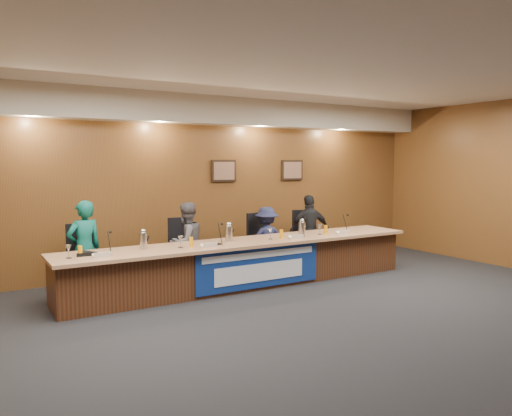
# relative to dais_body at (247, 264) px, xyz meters

# --- Properties ---
(floor) EXTENTS (10.00, 10.00, 0.00)m
(floor) POSITION_rel_dais_body_xyz_m (0.00, -2.40, -0.35)
(floor) COLOR black
(floor) RESTS_ON ground
(ceiling) EXTENTS (10.00, 8.00, 0.04)m
(ceiling) POSITION_rel_dais_body_xyz_m (0.00, -2.40, 2.85)
(ceiling) COLOR silver
(ceiling) RESTS_ON wall_back
(wall_back) EXTENTS (10.00, 0.04, 3.20)m
(wall_back) POSITION_rel_dais_body_xyz_m (0.00, 1.60, 1.25)
(wall_back) COLOR brown
(wall_back) RESTS_ON floor
(soffit) EXTENTS (10.00, 0.50, 0.50)m
(soffit) POSITION_rel_dais_body_xyz_m (0.00, 1.35, 2.60)
(soffit) COLOR beige
(soffit) RESTS_ON wall_back
(dais_body) EXTENTS (6.00, 0.80, 0.70)m
(dais_body) POSITION_rel_dais_body_xyz_m (0.00, 0.00, 0.00)
(dais_body) COLOR #452412
(dais_body) RESTS_ON floor
(dais_top) EXTENTS (6.10, 0.95, 0.05)m
(dais_top) POSITION_rel_dais_body_xyz_m (0.00, -0.05, 0.38)
(dais_top) COLOR #A87652
(dais_top) RESTS_ON dais_body
(banner) EXTENTS (2.20, 0.02, 0.65)m
(banner) POSITION_rel_dais_body_xyz_m (0.00, -0.41, 0.03)
(banner) COLOR navy
(banner) RESTS_ON dais_body
(banner_text_upper) EXTENTS (2.00, 0.01, 0.10)m
(banner_text_upper) POSITION_rel_dais_body_xyz_m (0.00, -0.43, 0.23)
(banner_text_upper) COLOR silver
(banner_text_upper) RESTS_ON banner
(banner_text_lower) EXTENTS (1.60, 0.01, 0.28)m
(banner_text_lower) POSITION_rel_dais_body_xyz_m (0.00, -0.43, -0.05)
(banner_text_lower) COLOR silver
(banner_text_lower) RESTS_ON banner
(wall_photo_left) EXTENTS (0.52, 0.04, 0.42)m
(wall_photo_left) POSITION_rel_dais_body_xyz_m (0.40, 1.57, 1.50)
(wall_photo_left) COLOR black
(wall_photo_left) RESTS_ON wall_back
(wall_photo_right) EXTENTS (0.52, 0.04, 0.42)m
(wall_photo_right) POSITION_rel_dais_body_xyz_m (2.00, 1.57, 1.50)
(wall_photo_right) COLOR black
(wall_photo_right) RESTS_ON wall_back
(panelist_a) EXTENTS (0.59, 0.45, 1.45)m
(panelist_a) POSITION_rel_dais_body_xyz_m (-2.41, 0.67, 0.38)
(panelist_a) COLOR #0B5147
(panelist_a) RESTS_ON floor
(panelist_b) EXTENTS (0.79, 0.70, 1.36)m
(panelist_b) POSITION_rel_dais_body_xyz_m (-0.77, 0.67, 0.33)
(panelist_b) COLOR #4E4C52
(panelist_b) RESTS_ON floor
(panelist_c) EXTENTS (0.84, 0.58, 1.21)m
(panelist_c) POSITION_rel_dais_body_xyz_m (0.81, 0.67, 0.25)
(panelist_c) COLOR #191D3C
(panelist_c) RESTS_ON floor
(panelist_d) EXTENTS (0.88, 0.55, 1.39)m
(panelist_d) POSITION_rel_dais_body_xyz_m (1.79, 0.67, 0.35)
(panelist_d) COLOR black
(panelist_d) RESTS_ON floor
(office_chair_a) EXTENTS (0.50, 0.50, 0.08)m
(office_chair_a) POSITION_rel_dais_body_xyz_m (-2.41, 0.77, 0.13)
(office_chair_a) COLOR black
(office_chair_a) RESTS_ON floor
(office_chair_b) EXTENTS (0.53, 0.53, 0.08)m
(office_chair_b) POSITION_rel_dais_body_xyz_m (-0.77, 0.77, 0.13)
(office_chair_b) COLOR black
(office_chair_b) RESTS_ON floor
(office_chair_c) EXTENTS (0.55, 0.55, 0.08)m
(office_chair_c) POSITION_rel_dais_body_xyz_m (0.81, 0.77, 0.13)
(office_chair_c) COLOR black
(office_chair_c) RESTS_ON floor
(office_chair_d) EXTENTS (0.59, 0.59, 0.08)m
(office_chair_d) POSITION_rel_dais_body_xyz_m (1.79, 0.77, 0.13)
(office_chair_d) COLOR black
(office_chair_d) RESTS_ON floor
(nameplate_a) EXTENTS (0.24, 0.08, 0.10)m
(nameplate_a) POSITION_rel_dais_body_xyz_m (-2.38, -0.28, 0.45)
(nameplate_a) COLOR white
(nameplate_a) RESTS_ON dais_top
(microphone_a) EXTENTS (0.07, 0.07, 0.02)m
(microphone_a) POSITION_rel_dais_body_xyz_m (-2.26, -0.16, 0.41)
(microphone_a) COLOR black
(microphone_a) RESTS_ON dais_top
(juice_glass_a) EXTENTS (0.06, 0.06, 0.15)m
(juice_glass_a) POSITION_rel_dais_body_xyz_m (-2.62, -0.07, 0.47)
(juice_glass_a) COLOR orange
(juice_glass_a) RESTS_ON dais_top
(water_glass_a) EXTENTS (0.08, 0.08, 0.18)m
(water_glass_a) POSITION_rel_dais_body_xyz_m (-2.78, -0.12, 0.49)
(water_glass_a) COLOR silver
(water_glass_a) RESTS_ON dais_top
(nameplate_b) EXTENTS (0.24, 0.08, 0.10)m
(nameplate_b) POSITION_rel_dais_body_xyz_m (-0.80, -0.30, 0.45)
(nameplate_b) COLOR white
(nameplate_b) RESTS_ON dais_top
(microphone_b) EXTENTS (0.07, 0.07, 0.02)m
(microphone_b) POSITION_rel_dais_body_xyz_m (-0.58, -0.15, 0.41)
(microphone_b) COLOR black
(microphone_b) RESTS_ON dais_top
(juice_glass_b) EXTENTS (0.06, 0.06, 0.15)m
(juice_glass_b) POSITION_rel_dais_body_xyz_m (-1.03, -0.13, 0.47)
(juice_glass_b) COLOR orange
(juice_glass_b) RESTS_ON dais_top
(water_glass_b) EXTENTS (0.08, 0.08, 0.18)m
(water_glass_b) POSITION_rel_dais_body_xyz_m (-1.21, -0.13, 0.49)
(water_glass_b) COLOR silver
(water_glass_b) RESTS_ON dais_top
(nameplate_c) EXTENTS (0.24, 0.08, 0.10)m
(nameplate_c) POSITION_rel_dais_body_xyz_m (0.80, -0.29, 0.45)
(nameplate_c) COLOR white
(nameplate_c) RESTS_ON dais_top
(microphone_c) EXTENTS (0.07, 0.07, 0.02)m
(microphone_c) POSITION_rel_dais_body_xyz_m (0.97, -0.17, 0.41)
(microphone_c) COLOR black
(microphone_c) RESTS_ON dais_top
(juice_glass_c) EXTENTS (0.06, 0.06, 0.15)m
(juice_glass_c) POSITION_rel_dais_body_xyz_m (0.60, -0.13, 0.47)
(juice_glass_c) COLOR orange
(juice_glass_c) RESTS_ON dais_top
(water_glass_c) EXTENTS (0.08, 0.08, 0.18)m
(water_glass_c) POSITION_rel_dais_body_xyz_m (0.37, -0.13, 0.49)
(water_glass_c) COLOR silver
(water_glass_c) RESTS_ON dais_top
(nameplate_d) EXTENTS (0.24, 0.08, 0.10)m
(nameplate_d) POSITION_rel_dais_body_xyz_m (1.83, -0.29, 0.45)
(nameplate_d) COLOR white
(nameplate_d) RESTS_ON dais_top
(microphone_d) EXTENTS (0.07, 0.07, 0.02)m
(microphone_d) POSITION_rel_dais_body_xyz_m (1.93, -0.15, 0.41)
(microphone_d) COLOR black
(microphone_d) RESTS_ON dais_top
(juice_glass_d) EXTENTS (0.06, 0.06, 0.15)m
(juice_glass_d) POSITION_rel_dais_body_xyz_m (1.57, -0.09, 0.47)
(juice_glass_d) COLOR orange
(juice_glass_d) RESTS_ON dais_top
(water_glass_d) EXTENTS (0.08, 0.08, 0.18)m
(water_glass_d) POSITION_rel_dais_body_xyz_m (1.42, -0.11, 0.49)
(water_glass_d) COLOR silver
(water_glass_d) RESTS_ON dais_top
(carafe_left) EXTENTS (0.11, 0.11, 0.25)m
(carafe_left) POSITION_rel_dais_body_xyz_m (-1.72, 0.03, 0.52)
(carafe_left) COLOR silver
(carafe_left) RESTS_ON dais_top
(carafe_mid) EXTENTS (0.12, 0.12, 0.25)m
(carafe_mid) POSITION_rel_dais_body_xyz_m (-0.30, 0.06, 0.52)
(carafe_mid) COLOR silver
(carafe_mid) RESTS_ON dais_top
(carafe_right) EXTENTS (0.12, 0.12, 0.22)m
(carafe_right) POSITION_rel_dais_body_xyz_m (1.14, 0.04, 0.51)
(carafe_right) COLOR silver
(carafe_right) RESTS_ON dais_top
(speakerphone) EXTENTS (0.32, 0.32, 0.05)m
(speakerphone) POSITION_rel_dais_body_xyz_m (-2.54, -0.02, 0.43)
(speakerphone) COLOR black
(speakerphone) RESTS_ON dais_top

